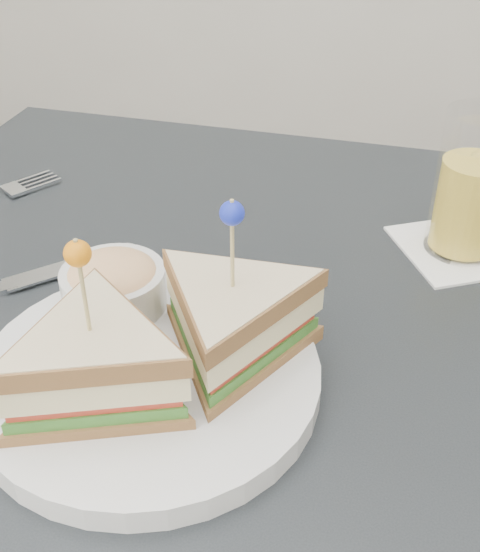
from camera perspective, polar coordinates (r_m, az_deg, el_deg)
table at (r=0.61m, az=-1.18°, el=-10.20°), size 0.80×0.80×0.75m
plate_meal at (r=0.49m, az=-6.89°, el=-5.53°), size 0.29×0.28×0.15m
cutlery_knife at (r=0.63m, az=-18.01°, el=-0.60°), size 0.16×0.16×0.01m
drink_set at (r=0.66m, az=18.53°, el=6.53°), size 0.15×0.15×0.14m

